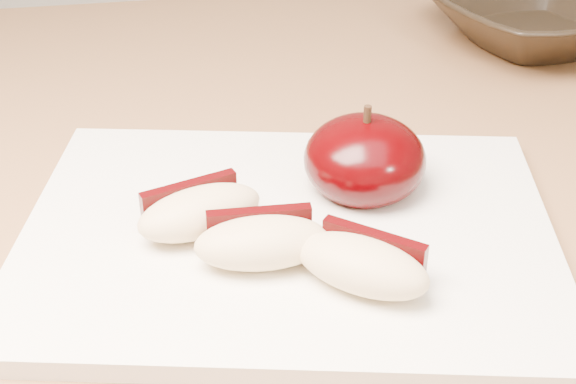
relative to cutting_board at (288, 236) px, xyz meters
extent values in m
cube|color=silver|center=(0.03, 0.82, -0.46)|extent=(2.40, 0.60, 0.90)
cube|color=olive|center=(0.03, 0.12, -0.03)|extent=(1.64, 0.64, 0.04)
cube|color=white|center=(0.00, 0.00, 0.00)|extent=(0.36, 0.29, 0.01)
ellipsoid|color=black|center=(0.06, 0.04, 0.03)|extent=(0.09, 0.09, 0.05)
cylinder|color=black|center=(0.06, 0.04, 0.06)|extent=(0.00, 0.00, 0.01)
ellipsoid|color=beige|center=(-0.05, 0.00, 0.02)|extent=(0.08, 0.06, 0.03)
cube|color=black|center=(-0.06, 0.02, 0.02)|extent=(0.06, 0.03, 0.03)
ellipsoid|color=beige|center=(-0.02, -0.03, 0.02)|extent=(0.08, 0.04, 0.03)
cube|color=black|center=(-0.02, -0.01, 0.02)|extent=(0.06, 0.01, 0.03)
ellipsoid|color=beige|center=(0.03, -0.06, 0.02)|extent=(0.08, 0.08, 0.03)
cube|color=black|center=(0.04, -0.05, 0.02)|extent=(0.05, 0.04, 0.03)
imported|color=black|center=(0.28, 0.28, 0.02)|extent=(0.25, 0.25, 0.05)
camera|label=1|loc=(-0.07, -0.38, 0.29)|focal=50.00mm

